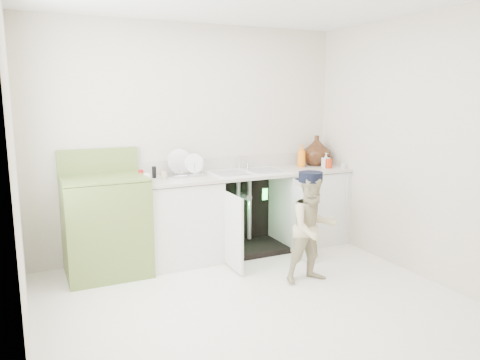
# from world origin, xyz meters

# --- Properties ---
(ground) EXTENTS (3.50, 3.50, 0.00)m
(ground) POSITION_xyz_m (0.00, 0.00, 0.00)
(ground) COLOR silver
(ground) RESTS_ON ground
(room_shell) EXTENTS (6.00, 5.50, 1.26)m
(room_shell) POSITION_xyz_m (0.00, 0.00, 1.25)
(room_shell) COLOR beige
(room_shell) RESTS_ON ground
(counter_run) EXTENTS (2.44, 1.02, 1.26)m
(counter_run) POSITION_xyz_m (0.59, 1.21, 0.48)
(counter_run) COLOR white
(counter_run) RESTS_ON ground
(avocado_stove) EXTENTS (0.78, 0.65, 1.22)m
(avocado_stove) POSITION_xyz_m (-1.01, 1.18, 0.50)
(avocado_stove) COLOR olive
(avocado_stove) RESTS_ON ground
(repair_worker) EXTENTS (0.52, 0.92, 1.05)m
(repair_worker) POSITION_xyz_m (0.71, 0.15, 0.53)
(repair_worker) COLOR beige
(repair_worker) RESTS_ON ground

